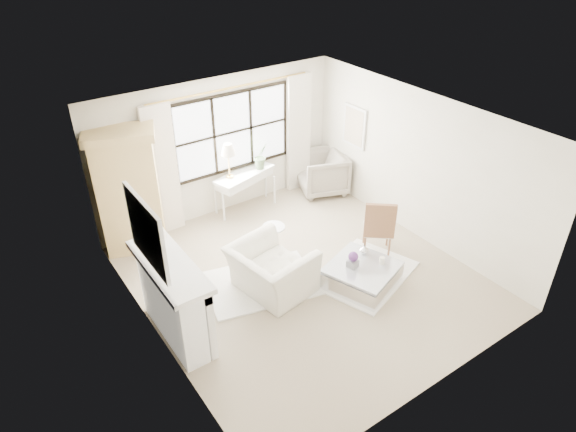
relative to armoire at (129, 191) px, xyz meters
name	(u,v)px	position (x,y,z in m)	size (l,w,h in m)	color
floor	(304,277)	(1.91, -2.46, -1.14)	(5.50, 5.50, 0.00)	tan
ceiling	(307,125)	(1.91, -2.46, 1.56)	(5.50, 5.50, 0.00)	white
wall_back	(219,147)	(1.91, 0.29, 0.21)	(5.00, 5.00, 0.00)	silver
wall_front	(447,308)	(1.91, -5.21, 0.21)	(5.00, 5.00, 0.00)	beige
wall_left	(149,265)	(-0.59, -2.46, 0.21)	(5.50, 5.50, 0.00)	beige
wall_right	(419,166)	(4.41, -2.46, 0.21)	(5.50, 5.50, 0.00)	silver
window_pane	(233,132)	(2.21, 0.27, 0.46)	(2.40, 0.02, 1.50)	silver
window_frame	(233,132)	(2.21, 0.26, 0.46)	(2.50, 0.04, 1.50)	black
curtain_rod	(231,88)	(2.21, 0.21, 1.33)	(0.04, 0.04, 3.30)	#B68E3F
curtain_left	(163,171)	(0.71, 0.19, 0.10)	(0.55, 0.10, 2.47)	white
curtain_right	(299,134)	(3.71, 0.19, 0.10)	(0.55, 0.10, 2.47)	silver
fireplace	(172,300)	(-0.36, -2.46, -0.49)	(0.58, 1.66, 1.26)	white
mirror_frame	(146,232)	(-0.56, -2.46, 0.70)	(0.05, 1.15, 0.95)	silver
mirror_glass	(148,232)	(-0.53, -2.46, 0.70)	(0.02, 1.00, 0.80)	silver
art_frame	(355,126)	(4.38, -0.76, 0.41)	(0.04, 0.62, 0.82)	silver
art_canvas	(354,127)	(4.36, -0.76, 0.41)	(0.01, 0.52, 0.72)	beige
mantel_lamp	(158,233)	(-0.35, -2.28, 0.51)	(0.22, 0.22, 0.51)	black
armoire	(129,191)	(0.00, 0.00, 0.00)	(1.30, 1.06, 2.24)	#D8B772
console_table	(245,191)	(2.29, 0.03, -0.74)	(1.37, 0.78, 0.80)	white
console_lamp	(228,151)	(1.97, 0.04, 0.22)	(0.28, 0.28, 0.69)	gold
orchid_plant	(261,156)	(2.68, 0.03, -0.08)	(0.29, 0.23, 0.52)	#5B7A51
side_table	(274,235)	(1.94, -1.52, -0.81)	(0.40, 0.40, 0.51)	silver
rug_left	(261,283)	(1.24, -2.20, -1.12)	(1.77, 1.25, 0.03)	white
rug_right	(364,274)	(2.79, -2.98, -1.12)	(1.66, 1.24, 0.03)	white
club_armchair	(271,270)	(1.30, -2.42, -0.75)	(1.21, 1.06, 0.79)	white
wingback_chair	(322,173)	(4.00, -0.28, -0.70)	(0.94, 0.96, 0.88)	gray
french_chair	(377,237)	(3.40, -2.61, -0.83)	(0.68, 0.68, 1.08)	#8E5D3B
coffee_table	(362,276)	(2.56, -3.15, -0.96)	(1.28, 1.28, 0.38)	silver
planter_box	(353,264)	(2.43, -3.06, -0.70)	(0.15, 0.15, 0.12)	gray
planter_flowers	(353,257)	(2.43, -3.06, -0.56)	(0.16, 0.16, 0.16)	#592C6F
pillar_candle	(382,260)	(2.87, -3.27, -0.70)	(0.09, 0.09, 0.12)	silver
coffee_vase	(364,249)	(2.81, -2.90, -0.68)	(0.16, 0.16, 0.16)	silver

